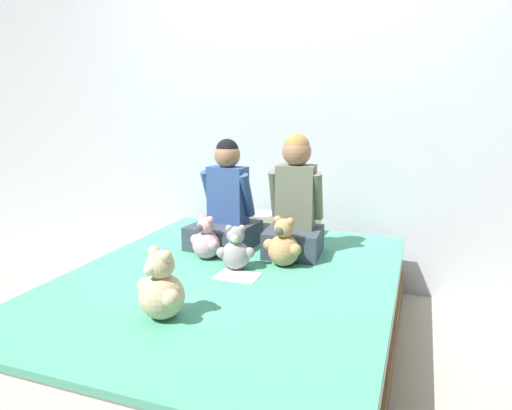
{
  "coord_description": "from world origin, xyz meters",
  "views": [
    {
      "loc": [
        0.85,
        -1.96,
        1.25
      ],
      "look_at": [
        0.0,
        0.38,
        0.7
      ],
      "focal_mm": 32.0,
      "sensor_mm": 36.0,
      "label": 1
    }
  ],
  "objects_px": {
    "teddy_bear_held_by_left_child": "(206,240)",
    "teddy_bear_held_by_right_child": "(283,245)",
    "bed": "(231,315)",
    "child_on_right": "(295,206)",
    "teddy_bear_between_children": "(236,251)",
    "teddy_bear_at_foot_of_bed": "(161,289)",
    "pillow_at_headboard": "(278,225)",
    "sign_card": "(238,276)",
    "child_on_left": "(225,208)"
  },
  "relations": [
    {
      "from": "pillow_at_headboard",
      "to": "teddy_bear_between_children",
      "type": "bearing_deg",
      "value": -90.69
    },
    {
      "from": "teddy_bear_held_by_left_child",
      "to": "teddy_bear_held_by_right_child",
      "type": "xyz_separation_m",
      "value": [
        0.43,
        0.03,
        0.01
      ]
    },
    {
      "from": "teddy_bear_held_by_left_child",
      "to": "teddy_bear_between_children",
      "type": "relative_size",
      "value": 1.04
    },
    {
      "from": "bed",
      "to": "teddy_bear_at_foot_of_bed",
      "type": "height_order",
      "value": "teddy_bear_at_foot_of_bed"
    },
    {
      "from": "child_on_right",
      "to": "pillow_at_headboard",
      "type": "relative_size",
      "value": 1.34
    },
    {
      "from": "child_on_right",
      "to": "teddy_bear_held_by_right_child",
      "type": "distance_m",
      "value": 0.28
    },
    {
      "from": "child_on_right",
      "to": "teddy_bear_at_foot_of_bed",
      "type": "bearing_deg",
      "value": -109.69
    },
    {
      "from": "child_on_left",
      "to": "sign_card",
      "type": "distance_m",
      "value": 0.57
    },
    {
      "from": "pillow_at_headboard",
      "to": "sign_card",
      "type": "relative_size",
      "value": 2.39
    },
    {
      "from": "teddy_bear_between_children",
      "to": "teddy_bear_at_foot_of_bed",
      "type": "bearing_deg",
      "value": -116.18
    },
    {
      "from": "sign_card",
      "to": "child_on_left",
      "type": "bearing_deg",
      "value": 120.1
    },
    {
      "from": "child_on_right",
      "to": "teddy_bear_at_foot_of_bed",
      "type": "height_order",
      "value": "child_on_right"
    },
    {
      "from": "child_on_right",
      "to": "teddy_bear_held_by_right_child",
      "type": "xyz_separation_m",
      "value": [
        0.0,
        -0.22,
        -0.17
      ]
    },
    {
      "from": "teddy_bear_held_by_right_child",
      "to": "teddy_bear_held_by_left_child",
      "type": "bearing_deg",
      "value": -161.74
    },
    {
      "from": "teddy_bear_held_by_left_child",
      "to": "teddy_bear_between_children",
      "type": "distance_m",
      "value": 0.24
    },
    {
      "from": "teddy_bear_between_children",
      "to": "child_on_right",
      "type": "bearing_deg",
      "value": 39.05
    },
    {
      "from": "teddy_bear_held_by_left_child",
      "to": "teddy_bear_held_by_right_child",
      "type": "height_order",
      "value": "teddy_bear_held_by_right_child"
    },
    {
      "from": "teddy_bear_held_by_right_child",
      "to": "teddy_bear_between_children",
      "type": "xyz_separation_m",
      "value": [
        -0.21,
        -0.13,
        -0.01
      ]
    },
    {
      "from": "bed",
      "to": "teddy_bear_held_by_right_child",
      "type": "relative_size",
      "value": 7.53
    },
    {
      "from": "bed",
      "to": "child_on_right",
      "type": "bearing_deg",
      "value": 65.68
    },
    {
      "from": "bed",
      "to": "sign_card",
      "type": "height_order",
      "value": "sign_card"
    },
    {
      "from": "teddy_bear_held_by_left_child",
      "to": "teddy_bear_at_foot_of_bed",
      "type": "relative_size",
      "value": 0.84
    },
    {
      "from": "teddy_bear_between_children",
      "to": "teddy_bear_at_foot_of_bed",
      "type": "xyz_separation_m",
      "value": [
        -0.06,
        -0.61,
        0.02
      ]
    },
    {
      "from": "sign_card",
      "to": "bed",
      "type": "bearing_deg",
      "value": -174.7
    },
    {
      "from": "teddy_bear_held_by_left_child",
      "to": "teddy_bear_held_by_right_child",
      "type": "relative_size",
      "value": 0.92
    },
    {
      "from": "child_on_left",
      "to": "child_on_right",
      "type": "bearing_deg",
      "value": 6.9
    },
    {
      "from": "child_on_right",
      "to": "sign_card",
      "type": "height_order",
      "value": "child_on_right"
    },
    {
      "from": "child_on_right",
      "to": "teddy_bear_held_by_left_child",
      "type": "relative_size",
      "value": 2.77
    },
    {
      "from": "teddy_bear_held_by_right_child",
      "to": "teddy_bear_at_foot_of_bed",
      "type": "xyz_separation_m",
      "value": [
        -0.28,
        -0.74,
        0.01
      ]
    },
    {
      "from": "teddy_bear_at_foot_of_bed",
      "to": "sign_card",
      "type": "xyz_separation_m",
      "value": [
        0.11,
        0.52,
        -0.12
      ]
    },
    {
      "from": "bed",
      "to": "teddy_bear_held_by_left_child",
      "type": "height_order",
      "value": "teddy_bear_held_by_left_child"
    },
    {
      "from": "child_on_left",
      "to": "teddy_bear_at_foot_of_bed",
      "type": "height_order",
      "value": "child_on_left"
    },
    {
      "from": "pillow_at_headboard",
      "to": "sign_card",
      "type": "distance_m",
      "value": 0.8
    },
    {
      "from": "teddy_bear_held_by_left_child",
      "to": "sign_card",
      "type": "relative_size",
      "value": 1.16
    },
    {
      "from": "child_on_right",
      "to": "pillow_at_headboard",
      "type": "bearing_deg",
      "value": 116.87
    },
    {
      "from": "bed",
      "to": "pillow_at_headboard",
      "type": "height_order",
      "value": "pillow_at_headboard"
    },
    {
      "from": "teddy_bear_held_by_left_child",
      "to": "pillow_at_headboard",
      "type": "xyz_separation_m",
      "value": [
        0.22,
        0.6,
        -0.05
      ]
    },
    {
      "from": "child_on_right",
      "to": "teddy_bear_between_children",
      "type": "distance_m",
      "value": 0.45
    },
    {
      "from": "child_on_left",
      "to": "pillow_at_headboard",
      "type": "xyz_separation_m",
      "value": [
        0.22,
        0.35,
        -0.17
      ]
    },
    {
      "from": "bed",
      "to": "child_on_left",
      "type": "bearing_deg",
      "value": 116.01
    },
    {
      "from": "teddy_bear_held_by_left_child",
      "to": "sign_card",
      "type": "xyz_separation_m",
      "value": [
        0.26,
        -0.19,
        -0.1
      ]
    },
    {
      "from": "bed",
      "to": "sign_card",
      "type": "xyz_separation_m",
      "value": [
        0.04,
        0.0,
        0.21
      ]
    },
    {
      "from": "child_on_left",
      "to": "teddy_bear_held_by_right_child",
      "type": "distance_m",
      "value": 0.5
    },
    {
      "from": "child_on_right",
      "to": "sign_card",
      "type": "distance_m",
      "value": 0.55
    },
    {
      "from": "bed",
      "to": "pillow_at_headboard",
      "type": "distance_m",
      "value": 0.84
    },
    {
      "from": "teddy_bear_held_by_right_child",
      "to": "teddy_bear_between_children",
      "type": "height_order",
      "value": "teddy_bear_held_by_right_child"
    },
    {
      "from": "teddy_bear_held_by_left_child",
      "to": "sign_card",
      "type": "distance_m",
      "value": 0.34
    },
    {
      "from": "teddy_bear_at_foot_of_bed",
      "to": "teddy_bear_held_by_left_child",
      "type": "bearing_deg",
      "value": 125.99
    },
    {
      "from": "teddy_bear_at_foot_of_bed",
      "to": "teddy_bear_between_children",
      "type": "bearing_deg",
      "value": 107.8
    },
    {
      "from": "teddy_bear_held_by_left_child",
      "to": "bed",
      "type": "bearing_deg",
      "value": -18.93
    }
  ]
}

